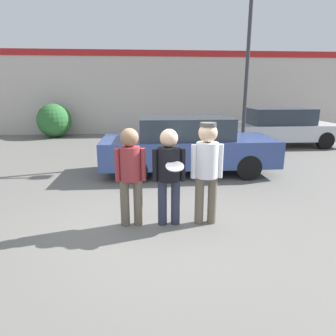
{
  "coord_description": "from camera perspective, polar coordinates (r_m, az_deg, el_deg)",
  "views": [
    {
      "loc": [
        -0.2,
        -4.69,
        2.21
      ],
      "look_at": [
        0.2,
        0.17,
        0.94
      ],
      "focal_mm": 32.0,
      "sensor_mm": 36.0,
      "label": 1
    }
  ],
  "objects": [
    {
      "name": "ground_plane",
      "position": [
        5.19,
        -2.06,
        -10.58
      ],
      "size": [
        56.0,
        56.0,
        0.0
      ],
      "primitive_type": "plane",
      "color": "#66635E"
    },
    {
      "name": "storefront_building",
      "position": [
        15.79,
        -4.1,
        14.18
      ],
      "size": [
        24.0,
        0.22,
        4.12
      ],
      "color": "beige",
      "rests_on": "ground"
    },
    {
      "name": "person_left",
      "position": [
        4.87,
        -7.17,
        -0.33
      ],
      "size": [
        0.5,
        0.33,
        1.64
      ],
      "color": "#665B4C",
      "rests_on": "ground"
    },
    {
      "name": "person_middle_with_frisbee",
      "position": [
        4.86,
        0.19,
        -0.24
      ],
      "size": [
        0.54,
        0.59,
        1.62
      ],
      "color": "#2D3347",
      "rests_on": "ground"
    },
    {
      "name": "person_right",
      "position": [
        4.93,
        7.42,
        0.73
      ],
      "size": [
        0.53,
        0.36,
        1.71
      ],
      "color": "#665B4C",
      "rests_on": "ground"
    },
    {
      "name": "parked_car_near",
      "position": [
        8.15,
        3.65,
        4.36
      ],
      "size": [
        4.6,
        1.85,
        1.52
      ],
      "color": "#334784",
      "rests_on": "ground"
    },
    {
      "name": "parked_car_far",
      "position": [
        13.03,
        20.45,
        7.32
      ],
      "size": [
        4.62,
        1.96,
        1.5
      ],
      "color": "silver",
      "rests_on": "ground"
    },
    {
      "name": "street_lamp",
      "position": [
        10.64,
        16.58,
        22.84
      ],
      "size": [
        1.49,
        0.35,
        6.26
      ],
      "color": "#38383D",
      "rests_on": "ground"
    },
    {
      "name": "shrub",
      "position": [
        15.46,
        -20.85,
        8.46
      ],
      "size": [
        1.59,
        1.59,
        1.59
      ],
      "color": "#2D6B33",
      "rests_on": "ground"
    }
  ]
}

